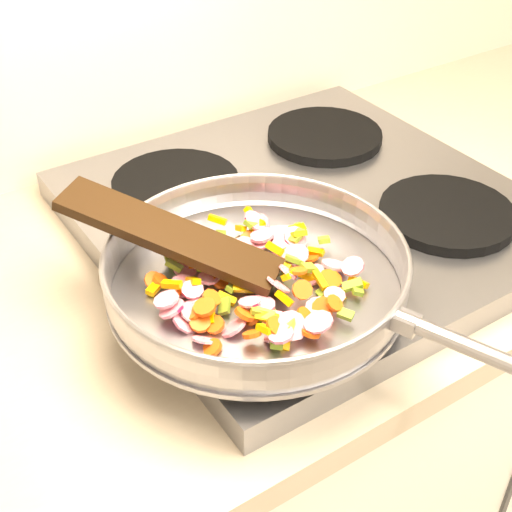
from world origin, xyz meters
TOP-DOWN VIEW (x-y plane):
  - cooktop at (-0.70, 1.67)m, footprint 0.60×0.60m
  - grate_fl at (-0.84, 1.52)m, footprint 0.19×0.19m
  - grate_fr at (-0.56, 1.52)m, footprint 0.19×0.19m
  - grate_bl at (-0.84, 1.81)m, footprint 0.19×0.19m
  - grate_br at (-0.56, 1.81)m, footprint 0.19×0.19m
  - saute_pan at (-0.88, 1.52)m, footprint 0.40×0.54m
  - vegetable_heap at (-0.89, 1.52)m, footprint 0.25×0.26m
  - wooden_spatula at (-0.95, 1.61)m, footprint 0.22×0.25m

SIDE VIEW (x-z plane):
  - cooktop at x=-0.70m, z-range 0.90..0.94m
  - grate_fl at x=-0.84m, z-range 0.94..0.96m
  - grate_fr at x=-0.56m, z-range 0.94..0.96m
  - grate_bl at x=-0.84m, z-range 0.94..0.96m
  - grate_br at x=-0.56m, z-range 0.94..0.96m
  - vegetable_heap at x=-0.89m, z-range 0.95..1.00m
  - saute_pan at x=-0.88m, z-range 0.96..1.01m
  - wooden_spatula at x=-0.95m, z-range 0.97..1.05m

